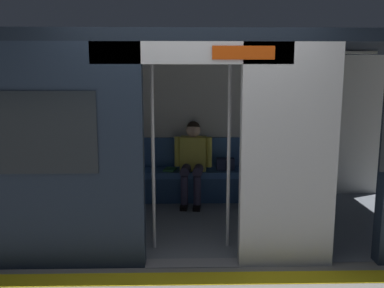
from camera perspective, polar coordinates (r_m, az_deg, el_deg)
ground_plane at (r=4.21m, az=-0.01°, el=-16.44°), size 60.00×60.00×0.00m
platform_edge_strip at (r=3.94m, az=0.09°, el=-18.32°), size 8.00×0.24×0.01m
train_car at (r=4.91m, az=-0.98°, el=5.37°), size 6.40×2.59×2.27m
bench_seat at (r=6.04m, az=-0.45°, el=-4.72°), size 2.53×0.44×0.46m
person_seated at (r=5.92m, az=0.11°, el=-1.78°), size 0.55×0.70×1.19m
handbag at (r=6.07m, az=4.70°, el=-2.81°), size 0.26×0.15×0.17m
book at (r=6.03m, az=-3.13°, el=-3.58°), size 0.20×0.25×0.03m
grab_pole_door at (r=4.25m, az=-5.50°, el=-1.08°), size 0.04×0.04×2.13m
grab_pole_far at (r=4.29m, az=5.18°, el=-0.95°), size 0.04×0.04×2.13m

